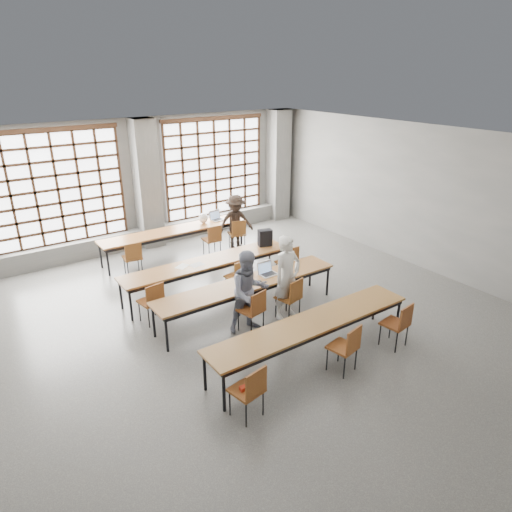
# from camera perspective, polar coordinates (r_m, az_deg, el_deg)

# --- Properties ---
(floor) EXTENTS (11.00, 11.00, 0.00)m
(floor) POSITION_cam_1_polar(r_m,az_deg,el_deg) (9.23, -0.05, -8.16)
(floor) COLOR #50504E
(floor) RESTS_ON ground
(ceiling) EXTENTS (11.00, 11.00, 0.00)m
(ceiling) POSITION_cam_1_polar(r_m,az_deg,el_deg) (8.02, -0.06, 13.86)
(ceiling) COLOR silver
(ceiling) RESTS_ON floor
(wall_back) EXTENTS (10.00, 0.00, 10.00)m
(wall_back) POSITION_cam_1_polar(r_m,az_deg,el_deg) (13.18, -13.94, 8.91)
(wall_back) COLOR slate
(wall_back) RESTS_ON floor
(wall_right) EXTENTS (0.00, 11.00, 11.00)m
(wall_right) POSITION_cam_1_polar(r_m,az_deg,el_deg) (11.90, 20.32, 6.74)
(wall_right) COLOR slate
(wall_right) RESTS_ON floor
(column_mid) EXTENTS (0.60, 0.55, 3.50)m
(column_mid) POSITION_cam_1_polar(r_m,az_deg,el_deg) (12.93, -13.47, 8.69)
(column_mid) COLOR #5C5B59
(column_mid) RESTS_ON floor
(column_right) EXTENTS (0.60, 0.55, 3.50)m
(column_right) POSITION_cam_1_polar(r_m,az_deg,el_deg) (15.09, 2.81, 11.21)
(column_right) COLOR #5C5B59
(column_right) RESTS_ON floor
(window_left) EXTENTS (3.32, 0.12, 3.00)m
(window_left) POSITION_cam_1_polar(r_m,az_deg,el_deg) (12.48, -23.55, 7.66)
(window_left) COLOR white
(window_left) RESTS_ON wall_back
(window_right) EXTENTS (3.32, 0.12, 3.00)m
(window_right) POSITION_cam_1_polar(r_m,az_deg,el_deg) (14.01, -5.17, 10.89)
(window_right) COLOR white
(window_right) RESTS_ON wall_back
(sill_ledge) EXTENTS (9.80, 0.35, 0.50)m
(sill_ledge) POSITION_cam_1_polar(r_m,az_deg,el_deg) (13.42, -13.03, 2.53)
(sill_ledge) COLOR #5C5B59
(sill_ledge) RESTS_ON floor
(desk_row_a) EXTENTS (4.00, 0.70, 0.73)m
(desk_row_a) POSITION_cam_1_polar(r_m,az_deg,el_deg) (12.31, -10.12, 2.99)
(desk_row_a) COLOR brown
(desk_row_a) RESTS_ON floor
(desk_row_b) EXTENTS (4.00, 0.70, 0.73)m
(desk_row_b) POSITION_cam_1_polar(r_m,az_deg,el_deg) (10.20, -6.03, -0.96)
(desk_row_b) COLOR brown
(desk_row_b) RESTS_ON floor
(desk_row_c) EXTENTS (4.00, 0.70, 0.73)m
(desk_row_c) POSITION_cam_1_polar(r_m,az_deg,el_deg) (9.16, -1.03, -3.66)
(desk_row_c) COLOR brown
(desk_row_c) RESTS_ON floor
(desk_row_d) EXTENTS (4.00, 0.70, 0.73)m
(desk_row_d) POSITION_cam_1_polar(r_m,az_deg,el_deg) (7.88, 6.98, -8.56)
(desk_row_d) COLOR brown
(desk_row_d) RESTS_ON floor
(chair_back_left) EXTENTS (0.46, 0.47, 0.88)m
(chair_back_left) POSITION_cam_1_polar(r_m,az_deg,el_deg) (11.32, -15.16, 0.09)
(chair_back_left) COLOR brown
(chair_back_left) RESTS_ON floor
(chair_back_mid) EXTENTS (0.44, 0.44, 0.88)m
(chair_back_mid) POSITION_cam_1_polar(r_m,az_deg,el_deg) (12.15, -5.42, 2.35)
(chair_back_mid) COLOR brown
(chair_back_mid) RESTS_ON floor
(chair_back_right) EXTENTS (0.51, 0.51, 0.88)m
(chair_back_right) POSITION_cam_1_polar(r_m,az_deg,el_deg) (12.53, -2.30, 3.07)
(chair_back_right) COLOR brown
(chair_back_right) RESTS_ON floor
(chair_mid_left) EXTENTS (0.48, 0.48, 0.88)m
(chair_mid_left) POSITION_cam_1_polar(r_m,az_deg,el_deg) (9.14, -12.82, -5.23)
(chair_mid_left) COLOR brown
(chair_mid_left) RESTS_ON floor
(chair_mid_centre) EXTENTS (0.46, 0.46, 0.88)m
(chair_mid_centre) POSITION_cam_1_polar(r_m,az_deg,el_deg) (9.94, -2.19, -2.30)
(chair_mid_centre) COLOR brown
(chair_mid_centre) RESTS_ON floor
(chair_mid_right) EXTENTS (0.44, 0.44, 0.88)m
(chair_mid_right) POSITION_cam_1_polar(r_m,az_deg,el_deg) (10.69, 4.13, -0.51)
(chair_mid_right) COLOR brown
(chair_mid_right) RESTS_ON floor
(chair_front_left) EXTENTS (0.50, 0.50, 0.88)m
(chair_front_left) POSITION_cam_1_polar(r_m,az_deg,el_deg) (8.62, -0.26, -6.42)
(chair_front_left) COLOR brown
(chair_front_left) RESTS_ON floor
(chair_front_right) EXTENTS (0.50, 0.51, 0.88)m
(chair_front_right) POSITION_cam_1_polar(r_m,az_deg,el_deg) (9.10, 4.43, -4.84)
(chair_front_right) COLOR brown
(chair_front_right) RESTS_ON floor
(chair_near_left) EXTENTS (0.49, 0.49, 0.88)m
(chair_near_left) POSITION_cam_1_polar(r_m,az_deg,el_deg) (6.68, -0.73, -16.13)
(chair_near_left) COLOR brown
(chair_near_left) RESTS_ON floor
(chair_near_mid) EXTENTS (0.50, 0.50, 0.88)m
(chair_near_mid) POSITION_cam_1_polar(r_m,az_deg,el_deg) (7.70, 11.30, -10.79)
(chair_near_mid) COLOR brown
(chair_near_mid) RESTS_ON floor
(chair_near_right) EXTENTS (0.47, 0.48, 0.88)m
(chair_near_right) POSITION_cam_1_polar(r_m,az_deg,el_deg) (8.57, 17.47, -7.78)
(chair_near_right) COLOR maroon
(chair_near_right) RESTS_ON floor
(student_male) EXTENTS (0.66, 0.47, 1.73)m
(student_male) POSITION_cam_1_polar(r_m,az_deg,el_deg) (9.03, 3.90, -2.72)
(student_male) COLOR silver
(student_male) RESTS_ON floor
(student_female) EXTENTS (0.88, 0.74, 1.63)m
(student_female) POSITION_cam_1_polar(r_m,az_deg,el_deg) (8.58, -0.85, -4.49)
(student_female) COLOR #171F47
(student_female) RESTS_ON floor
(student_back) EXTENTS (1.08, 0.75, 1.53)m
(student_back) POSITION_cam_1_polar(r_m,az_deg,el_deg) (12.57, -2.56, 4.23)
(student_back) COLOR black
(student_back) RESTS_ON floor
(laptop_front) EXTENTS (0.36, 0.31, 0.26)m
(laptop_front) POSITION_cam_1_polar(r_m,az_deg,el_deg) (9.47, 1.36, -1.90)
(laptop_front) COLOR #BCBCC1
(laptop_front) RESTS_ON desk_row_c
(laptop_back) EXTENTS (0.39, 0.35, 0.26)m
(laptop_back) POSITION_cam_1_polar(r_m,az_deg,el_deg) (12.93, -4.97, 4.82)
(laptop_back) COLOR #BBBBC0
(laptop_back) RESTS_ON desk_row_a
(mouse) EXTENTS (0.11, 0.08, 0.04)m
(mouse) POSITION_cam_1_polar(r_m,az_deg,el_deg) (9.62, 3.75, -1.83)
(mouse) COLOR white
(mouse) RESTS_ON desk_row_c
(green_box) EXTENTS (0.26, 0.12, 0.09)m
(green_box) POSITION_cam_1_polar(r_m,az_deg,el_deg) (9.15, -1.57, -2.94)
(green_box) COLOR #30892D
(green_box) RESTS_ON desk_row_c
(phone) EXTENTS (0.14, 0.08, 0.01)m
(phone) POSITION_cam_1_polar(r_m,az_deg,el_deg) (9.15, 0.26, -3.20)
(phone) COLOR black
(phone) RESTS_ON desk_row_c
(paper_sheet_a) EXTENTS (0.36, 0.33, 0.00)m
(paper_sheet_a) POSITION_cam_1_polar(r_m,az_deg,el_deg) (9.97, -9.20, -1.29)
(paper_sheet_a) COLOR white
(paper_sheet_a) RESTS_ON desk_row_b
(paper_sheet_b) EXTENTS (0.32, 0.25, 0.00)m
(paper_sheet_b) POSITION_cam_1_polar(r_m,az_deg,el_deg) (10.01, -7.41, -1.09)
(paper_sheet_b) COLOR white
(paper_sheet_b) RESTS_ON desk_row_b
(backpack) EXTENTS (0.36, 0.28, 0.40)m
(backpack) POSITION_cam_1_polar(r_m,az_deg,el_deg) (10.93, 1.13, 2.30)
(backpack) COLOR black
(backpack) RESTS_ON desk_row_b
(plastic_bag) EXTENTS (0.32, 0.30, 0.29)m
(plastic_bag) POSITION_cam_1_polar(r_m,az_deg,el_deg) (12.66, -6.59, 4.74)
(plastic_bag) COLOR white
(plastic_bag) RESTS_ON desk_row_a
(red_pouch) EXTENTS (0.21, 0.09, 0.06)m
(red_pouch) POSITION_cam_1_polar(r_m,az_deg,el_deg) (6.75, -1.22, -16.08)
(red_pouch) COLOR #AB2915
(red_pouch) RESTS_ON chair_near_left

